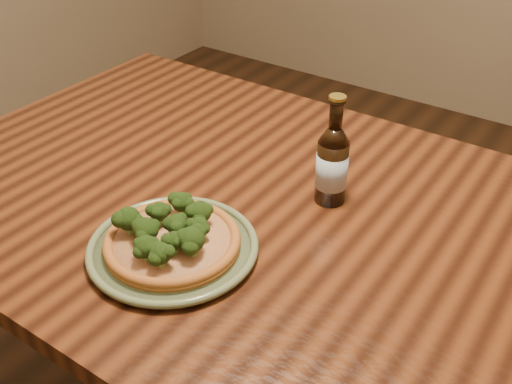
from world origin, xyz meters
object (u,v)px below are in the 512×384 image
Objects in this scene: beer_bottle at (332,164)px; plate at (173,248)px; table at (299,260)px; pizza at (171,238)px.

plate is at bearing -102.75° from beer_bottle.
beer_bottle reaches higher than table.
plate is (-0.13, -0.20, 0.10)m from table.
pizza is 0.32m from beer_bottle.
beer_bottle is at bearing 63.74° from plate.
plate is 1.26× the size of pizza.
plate is at bearing 84.31° from pizza.
pizza reaches higher than plate.
table is 7.48× the size of beer_bottle.
table is 7.02× the size of pizza.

